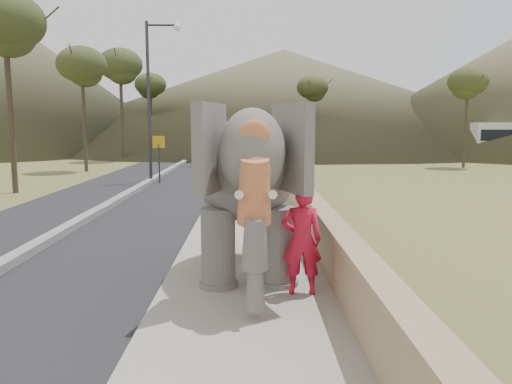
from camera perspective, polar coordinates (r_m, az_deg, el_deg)
ground at (r=7.10m, az=-1.41°, el=-17.22°), size 160.00×160.00×0.00m
road at (r=17.46m, az=-17.60°, el=-2.41°), size 7.00×120.00×0.03m
median at (r=17.44m, az=-17.61°, el=-2.10°), size 0.35×120.00×0.22m
walkway at (r=16.69m, az=-0.94°, el=-2.29°), size 3.00×120.00×0.15m
parapet at (r=16.68m, az=4.73°, el=-0.67°), size 0.30×120.00×1.10m
lamppost at (r=25.89m, az=-11.52°, el=11.80°), size 1.76×0.36×8.00m
signboard at (r=25.51m, az=-11.04°, el=4.62°), size 0.60×0.08×2.40m
distant_car at (r=45.94m, az=23.00°, el=4.35°), size 4.28×1.84×1.44m
hill_far at (r=76.69m, az=3.10°, el=10.79°), size 80.00×80.00×14.00m
elephant_and_man at (r=9.59m, az=-1.09°, el=-0.01°), size 2.50×4.43×3.12m
motorcyclist at (r=35.41m, az=-6.78°, el=4.18°), size 1.17×1.87×2.00m
trees at (r=36.05m, az=1.08°, el=9.33°), size 47.16×42.36×9.15m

